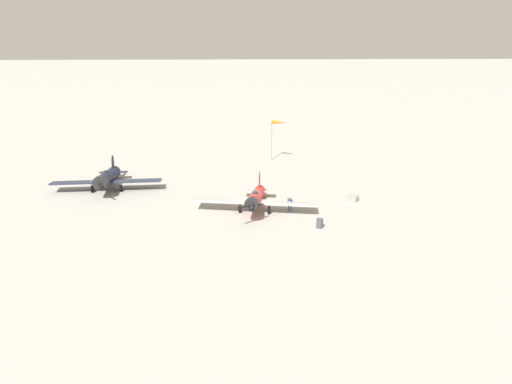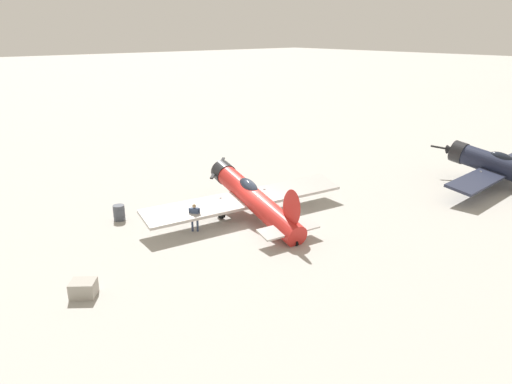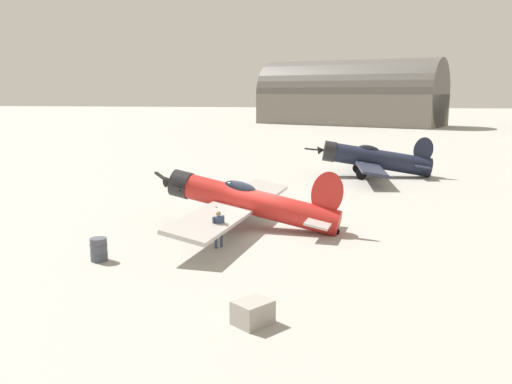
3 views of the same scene
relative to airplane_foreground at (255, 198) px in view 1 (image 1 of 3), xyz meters
The scene contains 7 objects.
ground_plane 1.40m from the airplane_foreground, 81.78° to the left, with size 400.00×400.00×0.00m, color #A8A59E.
airplane_foreground is the anchor object (origin of this frame).
airplane_mid_apron 18.70m from the airplane_foreground, 158.30° to the left, with size 12.76×10.01×3.22m.
ground_crew_mechanic 3.67m from the airplane_foreground, ahead, with size 0.50×0.45×1.60m.
equipment_crate 11.17m from the airplane_foreground, 11.08° to the left, with size 1.33×1.30×0.69m.
fuel_drum 7.82m from the airplane_foreground, 38.27° to the right, with size 0.70×0.70×0.92m.
windsock_mast 19.09m from the airplane_foreground, 78.46° to the left, with size 2.21×1.44×5.86m.
Camera 1 is at (-1.36, -46.83, 19.03)m, focal length 33.00 mm.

